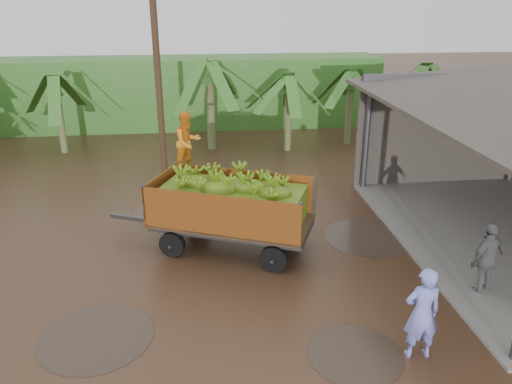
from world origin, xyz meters
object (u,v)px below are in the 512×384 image
at_px(banana_trailer, 230,204).
at_px(utility_pole, 158,78).
at_px(man_grey, 487,258).
at_px(man_blue, 422,313).

xyz_separation_m(banana_trailer, utility_pole, (-2.14, 5.71, 2.55)).
bearing_deg(man_grey, man_blue, 14.06).
distance_m(banana_trailer, man_grey, 6.47).
bearing_deg(utility_pole, man_blue, -62.85).
bearing_deg(man_blue, banana_trailer, -55.57).
distance_m(banana_trailer, man_blue, 5.93).
relative_size(man_blue, utility_pole, 0.26).
distance_m(man_blue, utility_pole, 12.28).
bearing_deg(man_grey, banana_trailer, -51.91).
xyz_separation_m(man_blue, utility_pole, (-5.45, 10.62, 2.89)).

